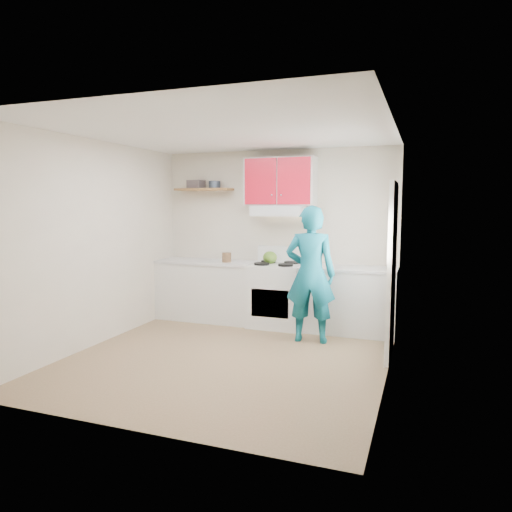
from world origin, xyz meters
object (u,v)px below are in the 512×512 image
at_px(stove, 277,295).
at_px(kettle, 270,257).
at_px(person, 310,274).
at_px(crock, 227,258).
at_px(tin, 215,185).

relative_size(stove, kettle, 4.32).
bearing_deg(person, kettle, -46.57).
bearing_deg(crock, tin, 143.26).
bearing_deg(person, stove, -49.47).
xyz_separation_m(stove, kettle, (-0.12, 0.04, 0.55)).
xyz_separation_m(crock, person, (1.42, -0.55, -0.09)).
distance_m(kettle, crock, 0.66).
xyz_separation_m(tin, crock, (0.29, -0.22, -1.11)).
height_order(stove, person, person).
relative_size(kettle, crock, 1.27).
height_order(stove, crock, crock).
bearing_deg(tin, stove, -9.09).
bearing_deg(crock, person, -21.15).
height_order(tin, person, tin).
xyz_separation_m(tin, kettle, (0.95, -0.13, -1.08)).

